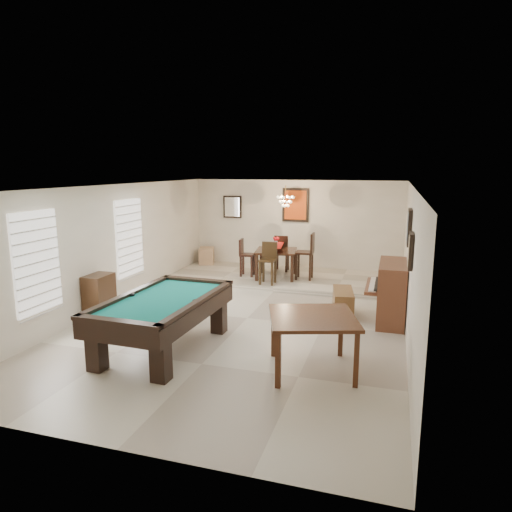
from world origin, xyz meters
The scene contains 26 objects.
ground_plane centered at (0.00, 0.00, -0.01)m, with size 6.00×9.00×0.02m, color beige.
wall_back centered at (0.00, 4.50, 1.30)m, with size 6.00×0.04×2.60m, color silver.
wall_front centered at (0.00, -4.50, 1.30)m, with size 6.00×0.04×2.60m, color silver.
wall_left centered at (-3.00, 0.00, 1.30)m, with size 0.04×9.00×2.60m, color silver.
wall_right centered at (3.00, 0.00, 1.30)m, with size 0.04×9.00×2.60m, color silver.
ceiling centered at (0.00, 0.00, 2.60)m, with size 6.00×9.00×0.04m, color white.
dining_step centered at (0.00, 3.25, 0.06)m, with size 6.00×2.50×0.12m, color beige.
window_left_front centered at (-2.97, -2.20, 1.40)m, with size 0.06×1.00×1.70m, color white.
window_left_rear centered at (-2.97, 0.60, 1.40)m, with size 0.06×1.00×1.70m, color white.
pool_table centered at (-0.82, -1.88, 0.43)m, with size 1.39×2.57×0.86m, color black, non-canonical shape.
square_table centered at (1.64, -1.98, 0.42)m, with size 1.22×1.22×0.84m, color #371B0D, non-canonical shape.
upright_piano centered at (2.59, 0.66, 0.58)m, with size 0.78×1.40×1.16m, color brown, non-canonical shape.
piano_bench centered at (1.80, 0.68, 0.27)m, with size 0.38×0.97×0.54m, color brown.
apothecary_chest centered at (-2.78, -0.86, 0.45)m, with size 0.40×0.60×0.89m, color black.
dining_table centered at (-0.19, 3.01, 0.54)m, with size 1.03×1.03×0.85m, color black, non-canonical shape.
flower_vase centered at (-0.19, 3.01, 1.08)m, with size 0.14×0.14×0.23m, color red, non-canonical shape.
dining_chair_south centered at (-0.22, 2.31, 0.63)m, with size 0.38×0.38×1.02m, color black, non-canonical shape.
dining_chair_north centered at (-0.22, 3.81, 0.62)m, with size 0.37×0.37×1.01m, color black, non-canonical shape.
dining_chair_west centered at (-0.96, 2.97, 0.61)m, with size 0.36×0.36×0.98m, color black, non-canonical shape.
dining_chair_east centered at (0.55, 3.06, 0.72)m, with size 0.44×0.44×1.19m, color black, non-canonical shape.
corner_bench centered at (-2.60, 4.08, 0.36)m, with size 0.42×0.53×0.48m, color tan.
chandelier centered at (0.00, 3.20, 2.20)m, with size 0.44×0.44×0.60m, color #FFE5B2, non-canonical shape.
back_painting centered at (0.00, 4.46, 1.90)m, with size 0.75×0.06×0.95m, color #D84C14.
back_mirror centered at (-1.90, 4.46, 1.80)m, with size 0.55×0.06×0.65m, color white.
right_picture_upper centered at (2.96, 0.30, 1.90)m, with size 0.06×0.55×0.65m, color slate.
right_picture_lower centered at (2.96, -1.00, 1.70)m, with size 0.06×0.45×0.55m, color gray.
Camera 1 is at (2.68, -8.24, 2.96)m, focal length 32.00 mm.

